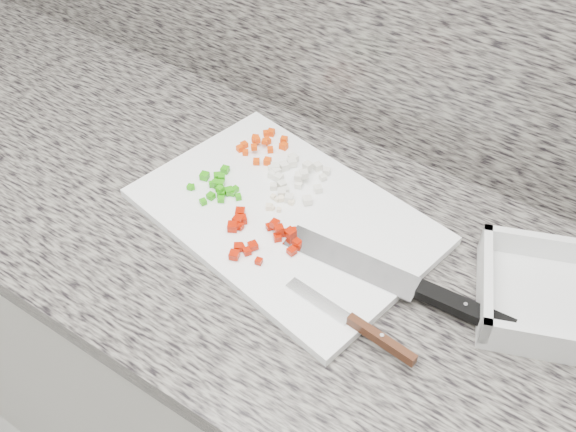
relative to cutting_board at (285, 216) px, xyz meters
name	(u,v)px	position (x,y,z in m)	size (l,w,h in m)	color
cabinet	(310,401)	(0.08, -0.03, -0.48)	(3.92, 0.62, 0.86)	beige
countertop	(317,261)	(0.08, -0.03, -0.03)	(3.96, 0.64, 0.04)	slate
cutting_board	(285,216)	(0.00, 0.00, 0.00)	(0.48, 0.32, 0.02)	white
carrot_pile	(263,145)	(-0.13, 0.12, 0.01)	(0.08, 0.10, 0.02)	#E33F04
onion_pile	(292,175)	(-0.04, 0.08, 0.02)	(0.11, 0.11, 0.02)	white
green_pepper_pile	(218,186)	(-0.13, -0.02, 0.02)	(0.10, 0.10, 0.02)	#299A0E
red_pepper_pile	(259,233)	(0.00, -0.07, 0.02)	(0.13, 0.11, 0.02)	#A21402
garlic_pile	(277,203)	(-0.02, 0.01, 0.01)	(0.04, 0.04, 0.01)	#F4E3BC
chef_knife	(423,292)	(0.26, -0.03, 0.01)	(0.36, 0.06, 0.02)	silver
paring_knife	(365,329)	(0.22, -0.13, 0.01)	(0.22, 0.04, 0.02)	silver
tray	(573,303)	(0.45, 0.08, 0.01)	(0.32, 0.27, 0.06)	silver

